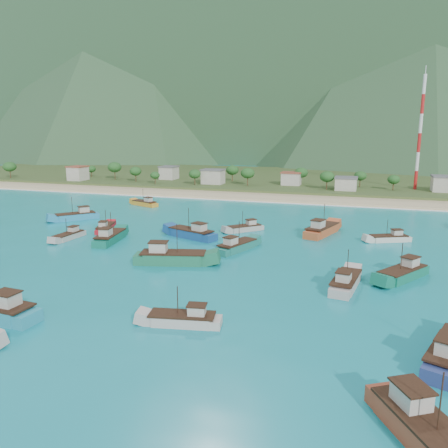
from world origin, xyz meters
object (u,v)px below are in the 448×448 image
(boat_12, at_px, (184,320))
(boat_27, at_px, (389,239))
(boat_2, at_px, (110,238))
(boat_13, at_px, (192,234))
(boat_0, at_px, (76,217))
(boat_16, at_px, (427,434))
(boat_11, at_px, (237,247))
(radio_tower, at_px, (420,133))
(boat_17, at_px, (245,229))
(boat_4, at_px, (403,274))
(boat_20, at_px, (145,204))
(boat_18, at_px, (346,283))
(boat_23, at_px, (69,236))
(boat_22, at_px, (172,258))
(boat_21, at_px, (322,230))
(boat_10, at_px, (105,228))

(boat_12, distance_m, boat_27, 58.81)
(boat_2, bearing_deg, boat_13, 19.55)
(boat_0, height_order, boat_16, boat_16)
(boat_0, xyz_separation_m, boat_11, (50.33, -16.53, -0.09))
(radio_tower, bearing_deg, boat_13, -120.54)
(boat_13, bearing_deg, boat_27, -55.97)
(boat_17, bearing_deg, boat_2, 81.74)
(boat_4, distance_m, boat_11, 31.76)
(boat_13, relative_size, boat_20, 1.24)
(boat_0, distance_m, boat_17, 47.33)
(radio_tower, distance_m, boat_18, 119.31)
(boat_12, xyz_separation_m, boat_23, (-41.92, 32.99, -0.05))
(boat_27, bearing_deg, boat_17, 64.83)
(boat_12, bearing_deg, boat_4, -55.80)
(boat_13, bearing_deg, boat_2, 139.74)
(radio_tower, xyz_separation_m, boat_2, (-70.54, -101.85, -21.96))
(boat_22, bearing_deg, boat_12, 13.17)
(boat_11, relative_size, boat_12, 1.16)
(boat_11, xyz_separation_m, boat_17, (-3.01, 17.46, -0.17))
(boat_11, xyz_separation_m, boat_22, (-8.70, -12.16, 0.27))
(boat_16, bearing_deg, boat_21, -108.87)
(boat_16, bearing_deg, boat_22, -74.84)
(boat_10, bearing_deg, boat_16, -58.30)
(boat_13, bearing_deg, boat_23, 130.26)
(radio_tower, distance_m, boat_21, 88.05)
(boat_12, xyz_separation_m, boat_18, (18.54, 19.90, 0.16))
(boat_18, bearing_deg, boat_23, 175.80)
(boat_11, relative_size, boat_18, 1.00)
(boat_13, distance_m, boat_18, 41.25)
(boat_11, height_order, boat_16, boat_16)
(boat_10, bearing_deg, boat_2, -69.38)
(boat_21, bearing_deg, boat_23, -140.85)
(boat_17, xyz_separation_m, boat_21, (18.00, 1.89, 0.40))
(boat_20, bearing_deg, boat_12, -126.98)
(boat_16, bearing_deg, boat_18, -108.18)
(boat_4, bearing_deg, boat_13, 13.78)
(boat_11, height_order, boat_13, boat_13)
(boat_11, bearing_deg, boat_18, -13.95)
(boat_16, bearing_deg, boat_17, -94.81)
(boat_21, bearing_deg, boat_12, -84.75)
(boat_17, bearing_deg, boat_12, 141.60)
(radio_tower, bearing_deg, boat_16, -94.83)
(boat_22, relative_size, boat_27, 1.49)
(radio_tower, xyz_separation_m, boat_20, (-85.62, -57.73, -22.14))
(boat_10, bearing_deg, boat_17, 0.22)
(boat_10, bearing_deg, boat_18, -38.88)
(boat_16, height_order, boat_21, boat_21)
(boat_4, height_order, boat_17, boat_4)
(boat_16, xyz_separation_m, boat_22, (-38.36, 36.87, 0.12))
(boat_4, relative_size, boat_11, 1.01)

